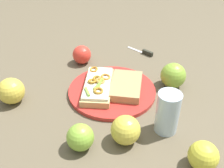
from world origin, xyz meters
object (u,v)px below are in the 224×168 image
object	(u,v)px
sandwich	(98,85)
apple_5	(203,156)
plate	(112,91)
apple_1	(82,55)
apple_3	(11,91)
drinking_glass	(168,113)
apple_0	(173,75)
knife	(144,52)
bread_slice_side	(126,87)
apple_2	(80,137)
apple_4	(126,130)

from	to	relation	value
sandwich	apple_5	xyz separation A→B (m)	(0.24, -0.29, 0.01)
plate	apple_1	distance (m)	0.22
apple_3	drinking_glass	xyz separation A→B (m)	(0.44, -0.13, 0.02)
apple_0	knife	xyz separation A→B (m)	(-0.06, 0.22, -0.03)
apple_1	knife	world-z (taller)	apple_1
bread_slice_side	apple_0	xyz separation A→B (m)	(0.16, 0.04, 0.02)
apple_5	drinking_glass	distance (m)	0.14
apple_1	knife	bearing A→B (deg)	15.06
sandwich	apple_5	size ratio (longest dim) A/B	2.78
drinking_glass	apple_2	bearing A→B (deg)	-165.58
apple_0	apple_5	world-z (taller)	apple_0
apple_4	sandwich	bearing A→B (deg)	109.26
apple_0	apple_3	distance (m)	0.51
bread_slice_side	drinking_glass	world-z (taller)	drinking_glass
plate	sandwich	xyz separation A→B (m)	(-0.04, 0.00, 0.02)
drinking_glass	knife	xyz separation A→B (m)	(-0.00, 0.42, -0.05)
apple_2	knife	size ratio (longest dim) A/B	0.71
apple_1	bread_slice_side	bearing A→B (deg)	-51.79
plate	apple_5	xyz separation A→B (m)	(0.20, -0.29, 0.03)
apple_4	apple_3	bearing A→B (deg)	153.19
apple_3	knife	distance (m)	0.53
plate	sandwich	world-z (taller)	sandwich
plate	drinking_glass	world-z (taller)	drinking_glass
bread_slice_side	knife	xyz separation A→B (m)	(0.09, 0.26, -0.02)
apple_1	apple_5	distance (m)	0.57
apple_4	apple_1	bearing A→B (deg)	109.15
apple_5	knife	bearing A→B (deg)	96.81
bread_slice_side	apple_2	world-z (taller)	apple_2
drinking_glass	bread_slice_side	bearing A→B (deg)	120.24
knife	apple_5	bearing A→B (deg)	139.93
apple_2	apple_3	xyz separation A→B (m)	(-0.22, 0.19, 0.01)
plate	apple_1	world-z (taller)	apple_1
plate	apple_3	distance (m)	0.31
plate	apple_4	xyz separation A→B (m)	(0.03, -0.21, 0.03)
apple_4	drinking_glass	xyz separation A→B (m)	(0.11, 0.04, 0.02)
knife	sandwich	bearing A→B (deg)	97.54
apple_1	apple_3	xyz separation A→B (m)	(-0.19, -0.23, 0.01)
apple_3	drinking_glass	bearing A→B (deg)	-16.27
sandwich	bread_slice_side	distance (m)	0.09
apple_0	apple_2	size ratio (longest dim) A/B	1.20
apple_0	apple_1	bearing A→B (deg)	152.92
bread_slice_side	knife	bearing A→B (deg)	-9.12
apple_2	drinking_glass	distance (m)	0.23
drinking_glass	apple_4	bearing A→B (deg)	-160.72
apple_1	apple_2	bearing A→B (deg)	-86.46
sandwich	apple_5	world-z (taller)	apple_5
plate	apple_4	distance (m)	0.21
apple_1	apple_3	bearing A→B (deg)	-130.38
apple_5	bread_slice_side	bearing A→B (deg)	118.70
apple_2	knife	xyz separation A→B (m)	(0.22, 0.48, -0.03)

